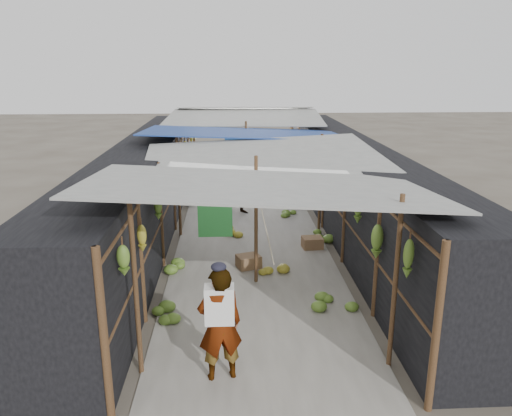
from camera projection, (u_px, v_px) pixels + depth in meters
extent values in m
plane|color=#6B6356|center=(267.00, 369.00, 7.25)|extent=(80.00, 80.00, 0.00)
cube|color=#9E998E|center=(249.00, 228.00, 13.48)|extent=(3.60, 16.00, 0.02)
cube|color=black|center=(146.00, 188.00, 13.04)|extent=(1.40, 15.00, 2.30)
cube|color=black|center=(350.00, 186.00, 13.30)|extent=(1.40, 15.00, 2.30)
cube|color=olive|center=(249.00, 262.00, 10.80)|extent=(0.58, 0.52, 0.29)
cube|color=olive|center=(312.00, 243.00, 11.95)|extent=(0.51, 0.42, 0.28)
cube|color=olive|center=(219.00, 185.00, 17.77)|extent=(0.45, 0.39, 0.26)
cylinder|color=black|center=(296.00, 203.00, 15.65)|extent=(0.57, 0.57, 0.17)
imported|color=white|center=(220.00, 324.00, 6.80)|extent=(0.68, 0.52, 1.68)
imported|color=#1C4B90|center=(240.00, 186.00, 14.56)|extent=(0.89, 0.73, 1.70)
imported|color=#4C4742|center=(292.00, 176.00, 17.67)|extent=(0.36, 0.61, 0.92)
cylinder|color=brown|center=(136.00, 290.00, 6.80)|extent=(0.07, 0.07, 2.60)
cylinder|color=brown|center=(395.00, 284.00, 6.98)|extent=(0.07, 0.07, 2.60)
cylinder|color=brown|center=(256.00, 221.00, 9.77)|extent=(0.07, 0.07, 2.60)
cylinder|color=brown|center=(179.00, 187.00, 12.56)|extent=(0.07, 0.07, 2.60)
cylinder|color=brown|center=(320.00, 185.00, 12.74)|extent=(0.07, 0.07, 2.60)
cylinder|color=brown|center=(246.00, 163.00, 15.53)|extent=(0.07, 0.07, 2.60)
cylinder|color=brown|center=(195.00, 148.00, 18.32)|extent=(0.07, 0.07, 2.60)
cylinder|color=brown|center=(292.00, 148.00, 18.50)|extent=(0.07, 0.07, 2.60)
cube|color=gray|center=(263.00, 185.00, 7.52)|extent=(5.21, 3.19, 0.52)
cube|color=gray|center=(262.00, 157.00, 10.64)|extent=(5.23, 3.73, 0.50)
cube|color=navy|center=(244.00, 133.00, 13.76)|extent=(5.40, 3.60, 0.41)
cube|color=gray|center=(244.00, 117.00, 16.91)|extent=(5.37, 3.66, 0.27)
cube|color=gray|center=(245.00, 108.00, 19.19)|extent=(5.00, 1.99, 0.24)
cylinder|color=brown|center=(171.00, 154.00, 12.82)|extent=(0.06, 15.00, 0.06)
cylinder|color=brown|center=(326.00, 152.00, 13.02)|extent=(0.06, 15.00, 0.06)
cylinder|color=gray|center=(249.00, 153.00, 12.92)|extent=(0.02, 15.00, 0.02)
cube|color=#204F96|center=(234.00, 142.00, 16.72)|extent=(0.65, 0.03, 0.60)
cube|color=#184EA0|center=(259.00, 174.00, 12.04)|extent=(0.55, 0.03, 0.65)
cube|color=#B2411B|center=(287.00, 168.00, 12.51)|extent=(0.50, 0.03, 0.60)
cube|color=silver|center=(266.00, 149.00, 15.16)|extent=(0.60, 0.03, 0.55)
cube|color=#287933|center=(215.00, 218.00, 8.65)|extent=(0.60, 0.03, 0.70)
ellipsoid|color=#5A812A|center=(123.00, 261.00, 6.43)|extent=(0.17, 0.14, 0.43)
ellipsoid|color=#9E9228|center=(142.00, 238.00, 7.77)|extent=(0.15, 0.13, 0.45)
ellipsoid|color=#5A812A|center=(158.00, 208.00, 9.51)|extent=(0.16, 0.14, 0.49)
ellipsoid|color=#5A812A|center=(165.00, 189.00, 10.52)|extent=(0.16, 0.13, 0.49)
ellipsoid|color=#5A812A|center=(173.00, 174.00, 12.11)|extent=(0.19, 0.16, 0.57)
ellipsoid|color=#9E9228|center=(179.00, 165.00, 13.42)|extent=(0.18, 0.16, 0.54)
ellipsoid|color=#9E9228|center=(185.00, 149.00, 15.37)|extent=(0.16, 0.14, 0.49)
ellipsoid|color=#5A812A|center=(188.00, 151.00, 16.49)|extent=(0.20, 0.17, 0.54)
ellipsoid|color=#9E9228|center=(191.00, 137.00, 17.82)|extent=(0.16, 0.13, 0.41)
ellipsoid|color=#5A812A|center=(194.00, 134.00, 19.09)|extent=(0.19, 0.16, 0.57)
ellipsoid|color=#5A812A|center=(408.00, 259.00, 6.67)|extent=(0.15, 0.12, 0.57)
ellipsoid|color=#5A812A|center=(377.00, 242.00, 8.10)|extent=(0.20, 0.17, 0.60)
ellipsoid|color=#5A812A|center=(358.00, 208.00, 9.27)|extent=(0.17, 0.15, 0.60)
ellipsoid|color=#5A812A|center=(340.00, 186.00, 10.75)|extent=(0.17, 0.15, 0.55)
ellipsoid|color=#5A812A|center=(324.00, 172.00, 12.62)|extent=(0.14, 0.12, 0.48)
ellipsoid|color=#5A812A|center=(314.00, 157.00, 14.09)|extent=(0.16, 0.13, 0.37)
ellipsoid|color=#5A812A|center=(307.00, 152.00, 15.35)|extent=(0.16, 0.14, 0.55)
ellipsoid|color=#5A812A|center=(301.00, 147.00, 16.80)|extent=(0.19, 0.16, 0.57)
ellipsoid|color=#9E9228|center=(296.00, 142.00, 18.04)|extent=(0.17, 0.14, 0.59)
ellipsoid|color=#5A812A|center=(291.00, 135.00, 19.46)|extent=(0.20, 0.17, 0.55)
ellipsoid|color=#5A812A|center=(163.00, 308.00, 8.70)|extent=(0.68, 0.58, 0.34)
ellipsoid|color=#5A812A|center=(317.00, 232.00, 12.61)|extent=(0.69, 0.59, 0.34)
ellipsoid|color=#9E9228|center=(270.00, 267.00, 10.42)|extent=(0.69, 0.59, 0.34)
ellipsoid|color=#5A812A|center=(193.00, 200.00, 15.79)|extent=(0.52, 0.44, 0.26)
ellipsoid|color=#9E9228|center=(233.00, 229.00, 12.90)|extent=(0.68, 0.58, 0.34)
ellipsoid|color=#5A812A|center=(291.00, 187.00, 17.32)|extent=(0.69, 0.59, 0.34)
ellipsoid|color=#5A812A|center=(287.00, 212.00, 14.48)|extent=(0.52, 0.44, 0.26)
ellipsoid|color=#5A812A|center=(333.00, 297.00, 9.13)|extent=(0.62, 0.53, 0.31)
ellipsoid|color=#5A812A|center=(176.00, 265.00, 10.68)|extent=(0.46, 0.39, 0.23)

